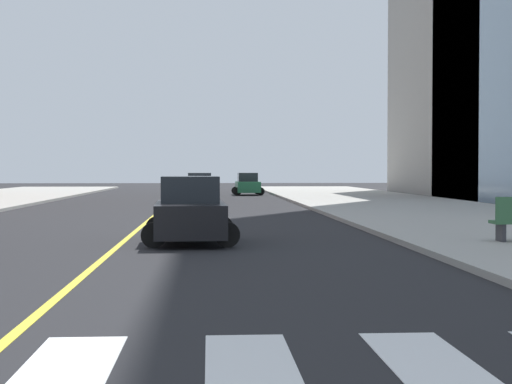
% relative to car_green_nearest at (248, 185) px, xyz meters
% --- Properties ---
extents(lane_divider_paint, '(0.16, 80.00, 0.01)m').
position_rel_car_green_nearest_xyz_m(lane_divider_paint, '(-5.28, -16.36, -0.79)').
color(lane_divider_paint, yellow).
rests_on(lane_divider_paint, ground).
extents(car_green_nearest, '(2.42, 3.83, 1.70)m').
position_rel_car_green_nearest_xyz_m(car_green_nearest, '(0.00, 0.00, 0.00)').
color(car_green_nearest, '#236B42').
rests_on(car_green_nearest, ground).
extents(car_black_third, '(2.55, 4.00, 1.76)m').
position_rel_car_green_nearest_xyz_m(car_black_third, '(-3.48, -38.72, 0.03)').
color(car_black_third, black).
rests_on(car_black_third, ground).
extents(car_white_fourth, '(2.50, 3.93, 1.73)m').
position_rel_car_green_nearest_xyz_m(car_white_fourth, '(-3.59, -8.59, 0.02)').
color(car_white_fourth, silver).
rests_on(car_white_fourth, ground).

